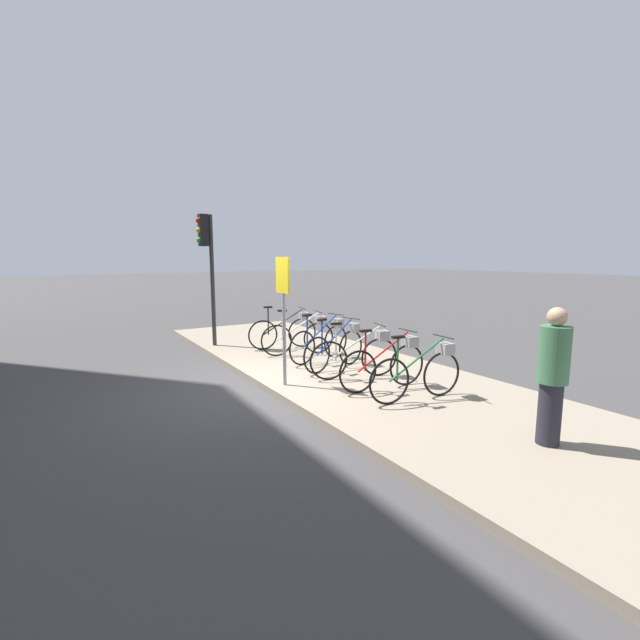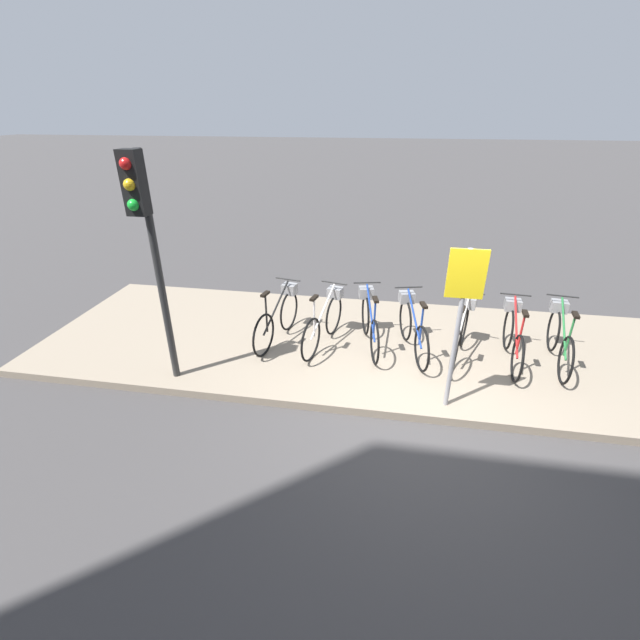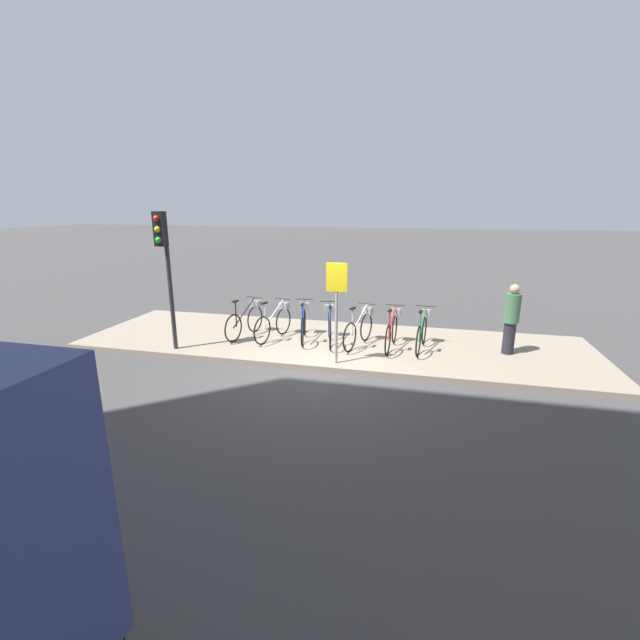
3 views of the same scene
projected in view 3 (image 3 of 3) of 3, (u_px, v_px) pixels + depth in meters
The scene contains 12 objects.
ground_plane at pixel (313, 371), 9.15m from camera, with size 120.00×120.00×0.00m, color #423F3F.
sidewalk at pixel (331, 343), 10.84m from camera, with size 12.57×3.65×0.12m.
parked_bicycle_0 at pixel (246, 319), 11.12m from camera, with size 0.50×1.66×1.04m.
parked_bicycle_1 at pixel (275, 321), 10.92m from camera, with size 0.56×1.65×1.04m.
parked_bicycle_2 at pixel (304, 322), 10.85m from camera, with size 0.53×1.65×1.04m.
parked_bicycle_3 at pixel (330, 325), 10.60m from camera, with size 0.56×1.65×1.04m.
parked_bicycle_4 at pixel (360, 327), 10.38m from camera, with size 0.60×1.64×1.04m.
parked_bicycle_5 at pixel (392, 329), 10.21m from camera, with size 0.46×1.68×1.04m.
parked_bicycle_6 at pixel (422, 330), 10.12m from camera, with size 0.46×1.68×1.04m.
pedestrian at pixel (511, 318), 9.68m from camera, with size 0.34×0.34×1.62m.
traffic_light at pixel (164, 252), 9.53m from camera, with size 0.24×0.40×3.19m.
sign_post at pixel (337, 296), 8.90m from camera, with size 0.44×0.07×2.18m.
Camera 3 is at (2.16, -8.27, 3.44)m, focal length 24.00 mm.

